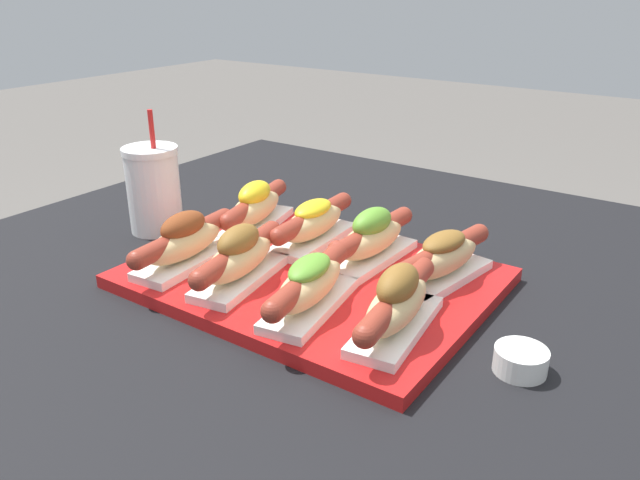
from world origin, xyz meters
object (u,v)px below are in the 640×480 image
hot_dog_4 (255,207)px  drink_cup (154,189)px  hot_dog_2 (310,284)px  hot_dog_5 (313,223)px  hot_dog_0 (185,241)px  hot_dog_6 (372,238)px  sauce_bowl (521,359)px  serving_tray (312,278)px  hot_dog_1 (239,257)px  hot_dog_3 (397,303)px  hot_dog_7 (443,257)px

hot_dog_4 → drink_cup: (-0.16, -0.07, 0.02)m
drink_cup → hot_dog_2: bearing=-14.6°
hot_dog_5 → hot_dog_0: bearing=-122.0°
hot_dog_0 → drink_cup: bearing=150.5°
hot_dog_6 → sauce_bowl: bearing=-25.0°
serving_tray → hot_dog_2: (0.06, -0.08, 0.04)m
hot_dog_1 → sauce_bowl: (0.36, 0.04, -0.04)m
hot_dog_3 → drink_cup: 0.50m
hot_dog_1 → hot_dog_5: (0.00, 0.16, -0.00)m
sauce_bowl → hot_dog_2: bearing=-169.8°
hot_dog_6 → hot_dog_7: 0.11m
serving_tray → hot_dog_6: 0.10m
hot_dog_2 → drink_cup: (-0.38, 0.10, 0.02)m
hot_dog_3 → hot_dog_7: hot_dog_3 is taller
hot_dog_7 → drink_cup: size_ratio=1.00×
hot_dog_7 → hot_dog_3: bearing=-85.5°
hot_dog_1 → hot_dog_5: size_ratio=0.99×
sauce_bowl → hot_dog_0: bearing=-175.1°
hot_dog_7 → drink_cup: drink_cup is taller
hot_dog_4 → hot_dog_1: bearing=-55.8°
hot_dog_5 → hot_dog_2: bearing=-55.8°
hot_dog_4 → hot_dog_7: bearing=-0.9°
hot_dog_2 → hot_dog_5: (-0.11, 0.17, -0.00)m
hot_dog_7 → hot_dog_5: bearing=178.3°
hot_dog_3 → sauce_bowl: 0.14m
serving_tray → drink_cup: drink_cup is taller
hot_dog_2 → hot_dog_3: bearing=7.5°
sauce_bowl → hot_dog_1: bearing=-174.3°
hot_dog_0 → hot_dog_7: bearing=26.5°
hot_dog_3 → drink_cup: size_ratio=1.01×
hot_dog_7 → sauce_bowl: bearing=-38.8°
hot_dog_2 → sauce_bowl: 0.25m
serving_tray → hot_dog_7: 0.18m
hot_dog_2 → hot_dog_7: same height
hot_dog_0 → sauce_bowl: (0.46, 0.04, -0.04)m
hot_dog_5 → hot_dog_7: bearing=-1.7°
serving_tray → hot_dog_7: size_ratio=2.31×
sauce_bowl → drink_cup: size_ratio=0.28×
hot_dog_4 → hot_dog_7: size_ratio=0.99×
hot_dog_0 → sauce_bowl: hot_dog_0 is taller
serving_tray → hot_dog_7: (0.15, 0.08, 0.04)m
hot_dog_1 → hot_dog_5: 0.16m
hot_dog_1 → hot_dog_2: bearing=-3.9°
hot_dog_5 → serving_tray: bearing=-55.9°
hot_dog_7 → hot_dog_1: bearing=-144.6°
hot_dog_4 → hot_dog_6: hot_dog_6 is taller
serving_tray → hot_dog_3: 0.19m
hot_dog_0 → hot_dog_7: (0.31, 0.16, -0.00)m
hot_dog_0 → hot_dog_3: (0.32, 0.01, 0.00)m
hot_dog_6 → hot_dog_1: bearing=-124.9°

